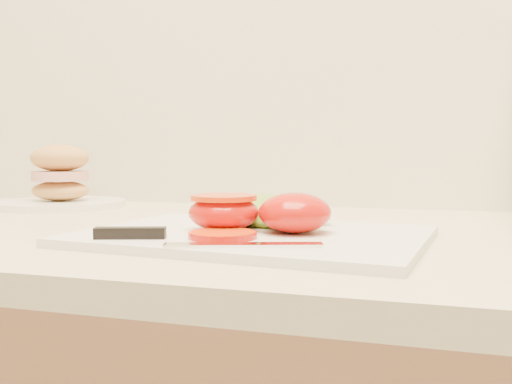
# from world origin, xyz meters

# --- Properties ---
(cutting_board) EXTENTS (0.41, 0.31, 0.01)m
(cutting_board) POSITION_xyz_m (-0.18, 1.58, 0.94)
(cutting_board) COLOR silver
(cutting_board) RESTS_ON counter
(tomato_half_dome) EXTENTS (0.08, 0.08, 0.05)m
(tomato_half_dome) POSITION_xyz_m (-0.14, 1.58, 0.96)
(tomato_half_dome) COLOR red
(tomato_half_dome) RESTS_ON cutting_board
(tomato_half_cut) EXTENTS (0.08, 0.08, 0.04)m
(tomato_half_cut) POSITION_xyz_m (-0.22, 1.58, 0.96)
(tomato_half_cut) COLOR red
(tomato_half_cut) RESTS_ON cutting_board
(tomato_slice_0) EXTENTS (0.07, 0.07, 0.01)m
(tomato_slice_0) POSITION_xyz_m (-0.20, 1.52, 0.94)
(tomato_slice_0) COLOR #F7560D
(tomato_slice_0) RESTS_ON cutting_board
(lettuce_leaf_0) EXTENTS (0.18, 0.13, 0.03)m
(lettuce_leaf_0) POSITION_xyz_m (-0.19, 1.66, 0.96)
(lettuce_leaf_0) COLOR #83B32F
(lettuce_leaf_0) RESTS_ON cutting_board
(knife) EXTENTS (0.24, 0.07, 0.01)m
(knife) POSITION_xyz_m (-0.24, 1.49, 0.94)
(knife) COLOR silver
(knife) RESTS_ON cutting_board
(sandwich_plate) EXTENTS (0.23, 0.23, 0.11)m
(sandwich_plate) POSITION_xyz_m (-0.64, 1.85, 0.97)
(sandwich_plate) COLOR white
(sandwich_plate) RESTS_ON counter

